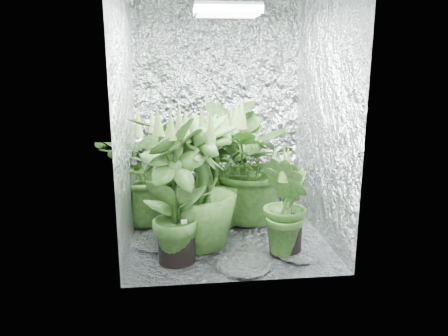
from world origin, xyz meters
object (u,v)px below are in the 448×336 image
plant_b (190,186)px  plant_e (245,165)px  plant_d (216,176)px  plant_a (151,169)px  plant_g (287,207)px  grow_lamp (227,10)px  plant_c (239,165)px  circulation_fan (284,200)px  plant_h (200,186)px  plant_f (175,192)px

plant_b → plant_e: size_ratio=0.79×
plant_d → plant_e: plant_e is taller
plant_a → plant_e: (0.83, -0.11, 0.04)m
plant_b → plant_a: bearing=144.3°
plant_a → plant_g: bearing=-37.0°
grow_lamp → plant_b: grow_lamp is taller
plant_c → plant_d: 0.39m
plant_c → plant_g: bearing=-76.4°
plant_a → circulation_fan: bearing=5.9°
plant_d → plant_h: (-0.17, -0.44, 0.05)m
plant_b → plant_h: (0.07, -0.36, 0.11)m
plant_a → plant_f: bearing=-75.4°
plant_g → circulation_fan: plant_g is taller
plant_a → plant_g: size_ratio=1.26×
plant_c → circulation_fan: bearing=-1.5°
plant_c → circulation_fan: size_ratio=3.41×
plant_a → plant_e: 0.84m
plant_a → plant_h: bearing=-56.1°
grow_lamp → plant_a: (-0.64, 0.37, -1.32)m
plant_a → plant_c: bearing=9.9°
plant_e → circulation_fan: 0.65m
grow_lamp → plant_h: 1.35m
plant_d → circulation_fan: 0.83m
plant_g → plant_a: bearing=143.0°
plant_e → plant_c: bearing=92.5°
plant_a → plant_c: size_ratio=1.01×
plant_b → plant_e: bearing=15.3°
plant_b → plant_d: size_ratio=0.89×
grow_lamp → plant_d: size_ratio=0.49×
plant_c → plant_d: size_ratio=1.03×
plant_f → circulation_fan: size_ratio=3.75×
plant_d → plant_b: bearing=-160.7°
plant_b → plant_c: size_ratio=0.87×
grow_lamp → plant_g: 1.56m
plant_a → plant_b: (0.34, -0.24, -0.10)m
plant_d → plant_e: 0.28m
plant_d → grow_lamp: bearing=-71.9°
plant_d → plant_f: plant_f is taller
grow_lamp → plant_h: grow_lamp is taller
plant_d → plant_g: (0.48, -0.63, -0.09)m
plant_e → plant_h: plant_e is taller
circulation_fan → plant_a: bearing=-153.7°
plant_f → circulation_fan: (1.05, 0.95, -0.41)m
plant_a → plant_f: 0.84m
grow_lamp → plant_g: grow_lamp is taller
grow_lamp → plant_b: size_ratio=0.55×
plant_e → plant_g: 0.73m
plant_b → plant_h: plant_h is taller
plant_g → plant_h: size_ratio=0.75×
plant_f → plant_g: bearing=1.9°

